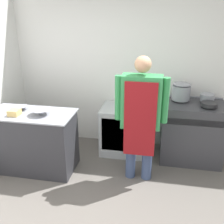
{
  "coord_description": "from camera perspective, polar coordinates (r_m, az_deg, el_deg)",
  "views": [
    {
      "loc": [
        0.68,
        -2.06,
        2.3
      ],
      "look_at": [
        0.08,
        1.19,
        0.96
      ],
      "focal_mm": 42.0,
      "sensor_mm": 36.0,
      "label": 1
    }
  ],
  "objects": [
    {
      "name": "plastic_tub",
      "position": [
        3.85,
        -20.48,
        -0.11
      ],
      "size": [
        0.15,
        0.15,
        0.08
      ],
      "color": "#D8B266",
      "rests_on": "prep_counter"
    },
    {
      "name": "sauce_pot",
      "position": [
        4.23,
        20.02,
        2.97
      ],
      "size": [
        0.21,
        0.21,
        0.11
      ],
      "color": "gray",
      "rests_on": "stove"
    },
    {
      "name": "prep_counter",
      "position": [
        4.05,
        -16.62,
        -6.11
      ],
      "size": [
        1.23,
        0.62,
        0.9
      ],
      "color": "#2D2D33",
      "rests_on": "ground_plane"
    },
    {
      "name": "mixing_bowl",
      "position": [
        3.75,
        -15.23,
        -0.01
      ],
      "size": [
        0.27,
        0.27,
        0.08
      ],
      "color": "gray",
      "rests_on": "prep_counter"
    },
    {
      "name": "person_cook",
      "position": [
        3.44,
        6.29,
        -0.19
      ],
      "size": [
        0.69,
        0.24,
        1.75
      ],
      "color": "#38476B",
      "rests_on": "ground_plane"
    },
    {
      "name": "wall_back",
      "position": [
        4.41,
        1.42,
        9.6
      ],
      "size": [
        8.0,
        0.05,
        2.7
      ],
      "color": "white",
      "rests_on": "ground_plane"
    },
    {
      "name": "fridge_unit",
      "position": [
        4.37,
        2.43,
        -3.86
      ],
      "size": [
        0.7,
        0.61,
        0.78
      ],
      "color": "#A8ADB2",
      "rests_on": "ground_plane"
    },
    {
      "name": "small_bowl",
      "position": [
        4.02,
        -18.95,
        0.85
      ],
      "size": [
        0.18,
        0.18,
        0.06
      ],
      "color": "gray",
      "rests_on": "prep_counter"
    },
    {
      "name": "stock_pot",
      "position": [
        4.16,
        14.84,
        4.42
      ],
      "size": [
        0.28,
        0.28,
        0.27
      ],
      "color": "gray",
      "rests_on": "stove"
    },
    {
      "name": "stove",
      "position": [
        4.3,
        16.88,
        -4.17
      ],
      "size": [
        0.92,
        0.64,
        0.96
      ],
      "color": "#38383D",
      "rests_on": "ground_plane"
    },
    {
      "name": "saute_pan",
      "position": [
        4.03,
        20.41,
        1.58
      ],
      "size": [
        0.24,
        0.24,
        0.06
      ],
      "color": "#262628",
      "rests_on": "stove"
    }
  ]
}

